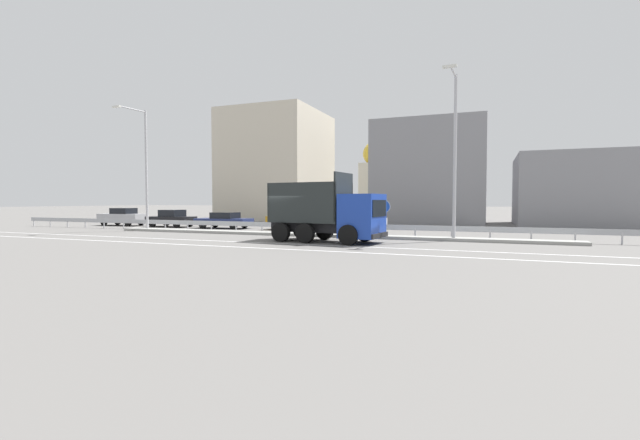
{
  "coord_description": "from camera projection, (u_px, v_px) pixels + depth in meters",
  "views": [
    {
      "loc": [
        10.31,
        -21.97,
        2.23
      ],
      "look_at": [
        1.12,
        1.38,
        1.11
      ],
      "focal_mm": 24.0,
      "sensor_mm": 36.0,
      "label": 1
    }
  ],
  "objects": [
    {
      "name": "ground_plane",
      "position": [
        293.0,
        240.0,
        24.29
      ],
      "size": [
        320.0,
        320.0,
        0.0
      ],
      "primitive_type": "plane",
      "color": "#605E5B"
    },
    {
      "name": "lane_strip_0",
      "position": [
        312.0,
        245.0,
        21.7
      ],
      "size": [
        54.94,
        0.16,
        0.01
      ],
      "primitive_type": "cube",
      "color": "silver",
      "rests_on": "ground_plane"
    },
    {
      "name": "lane_strip_1",
      "position": [
        293.0,
        250.0,
        19.56
      ],
      "size": [
        54.94,
        0.16,
        0.01
      ],
      "primitive_type": "cube",
      "color": "silver",
      "rests_on": "ground_plane"
    },
    {
      "name": "median_island",
      "position": [
        313.0,
        235.0,
        27.03
      ],
      "size": [
        30.21,
        1.1,
        0.18
      ],
      "primitive_type": "cube",
      "color": "gray",
      "rests_on": "ground_plane"
    },
    {
      "name": "median_guardrail",
      "position": [
        318.0,
        226.0,
        27.91
      ],
      "size": [
        54.94,
        0.09,
        0.78
      ],
      "color": "#9EA0A5",
      "rests_on": "ground_plane"
    },
    {
      "name": "dump_truck",
      "position": [
        338.0,
        218.0,
        22.94
      ],
      "size": [
        6.45,
        3.12,
        3.74
      ],
      "rotation": [
        0.0,
        0.0,
        -1.67
      ],
      "color": "#19389E",
      "rests_on": "ground_plane"
    },
    {
      "name": "median_road_sign",
      "position": [
        384.0,
        218.0,
        25.3
      ],
      "size": [
        0.77,
        0.16,
        2.29
      ],
      "color": "white",
      "rests_on": "ground_plane"
    },
    {
      "name": "street_lamp_0",
      "position": [
        144.0,
        163.0,
        31.56
      ],
      "size": [
        0.71,
        2.68,
        8.95
      ],
      "color": "#ADADB2",
      "rests_on": "ground_plane"
    },
    {
      "name": "street_lamp_1",
      "position": [
        455.0,
        148.0,
        23.36
      ],
      "size": [
        0.71,
        2.54,
        9.16
      ],
      "color": "#ADADB2",
      "rests_on": "ground_plane"
    },
    {
      "name": "parked_car_0",
      "position": [
        123.0,
        217.0,
        38.63
      ],
      "size": [
        4.43,
        1.91,
        1.59
      ],
      "rotation": [
        0.0,
        0.0,
        1.61
      ],
      "color": "#A3A3A8",
      "rests_on": "ground_plane"
    },
    {
      "name": "parked_car_1",
      "position": [
        171.0,
        218.0,
        36.72
      ],
      "size": [
        4.08,
        1.99,
        1.47
      ],
      "rotation": [
        0.0,
        0.0,
        1.59
      ],
      "color": "black",
      "rests_on": "ground_plane"
    },
    {
      "name": "parked_car_2",
      "position": [
        224.0,
        220.0,
        34.76
      ],
      "size": [
        4.6,
        2.14,
        1.31
      ],
      "rotation": [
        0.0,
        0.0,
        1.61
      ],
      "color": "navy",
      "rests_on": "ground_plane"
    },
    {
      "name": "parked_car_3",
      "position": [
        297.0,
        220.0,
        32.74
      ],
      "size": [
        4.65,
        1.92,
        1.56
      ],
      "rotation": [
        0.0,
        0.0,
        -1.61
      ],
      "color": "#B27A14",
      "rests_on": "ground_plane"
    },
    {
      "name": "parked_car_4",
      "position": [
        356.0,
        221.0,
        30.52
      ],
      "size": [
        4.15,
        2.02,
        1.63
      ],
      "rotation": [
        0.0,
        0.0,
        -1.63
      ],
      "color": "silver",
      "rests_on": "ground_plane"
    },
    {
      "name": "background_building_0",
      "position": [
        277.0,
        166.0,
        52.43
      ],
      "size": [
        10.75,
        11.79,
        12.94
      ],
      "primitive_type": "cube",
      "color": "beige",
      "rests_on": "ground_plane"
    },
    {
      "name": "background_building_1",
      "position": [
        432.0,
        174.0,
        44.86
      ],
      "size": [
        10.69,
        11.78,
        10.1
      ],
      "primitive_type": "cube",
      "color": "gray",
      "rests_on": "ground_plane"
    },
    {
      "name": "background_building_2",
      "position": [
        580.0,
        190.0,
        38.35
      ],
      "size": [
        10.66,
        10.71,
        6.35
      ],
      "primitive_type": "cube",
      "color": "gray",
      "rests_on": "ground_plane"
    },
    {
      "name": "church_tower",
      "position": [
        375.0,
        181.0,
        57.58
      ],
      "size": [
        3.6,
        3.6,
        11.07
      ],
      "color": "silver",
      "rests_on": "ground_plane"
    }
  ]
}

